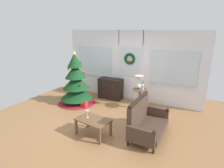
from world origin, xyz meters
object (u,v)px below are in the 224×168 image
Objects in this scene: side_table at (140,95)px; table_lamp at (139,80)px; christmas_tree at (76,85)px; gift_box at (84,104)px; coffee_table at (93,122)px; dresser_cabinet at (111,88)px; wine_glass at (87,112)px; flower_vase at (142,87)px; settee_sofa at (145,121)px.

table_lamp is at bearing 146.31° from side_table.
gift_box is at bearing -23.04° from christmas_tree.
side_table reaches higher than coffee_table.
christmas_tree is at bearing -165.54° from side_table.
wine_glass is at bearing -75.03° from dresser_cabinet.
coffee_table reaches higher than gift_box.
dresser_cabinet is 1.33× the size of side_table.
dresser_cabinet is 1.28m from gift_box.
table_lamp is (2.12, 0.60, 0.29)m from christmas_tree.
dresser_cabinet is 2.61× the size of flower_vase.
dresser_cabinet is at bearing 163.42° from table_lamp.
dresser_cabinet is 0.67× the size of settee_sofa.
gift_box is (0.47, -0.20, -0.58)m from christmas_tree.
christmas_tree is 2.13m from wine_glass.
settee_sofa is at bearing -68.00° from flower_vase.
gift_box is at bearing -155.94° from side_table.
settee_sofa is 1.46m from wine_glass.
dresser_cabinet is at bearing 104.97° from wine_glass.
side_table is 3.53× the size of wine_glass.
flower_vase is 2.13m from coffee_table.
wine_glass is at bearing -107.87° from side_table.
flower_vase is at bearing 73.66° from coffee_table.
coffee_table is at bearing -41.36° from christmas_tree.
christmas_tree reaches higher than gift_box.
table_lamp is 1.26× the size of flower_vase.
christmas_tree reaches higher than settee_sofa.
flower_vase is at bearing 69.06° from wine_glass.
christmas_tree is at bearing -167.57° from flower_vase.
christmas_tree is 3.00m from settee_sofa.
side_table is 1.56× the size of table_lamp.
gift_box is at bearing -108.57° from dresser_cabinet.
christmas_tree reaches higher than dresser_cabinet.
side_table is 1.96× the size of flower_vase.
settee_sofa is 1.98× the size of side_table.
flower_vase reaches higher than gift_box.
table_lamp is 2.23m from coffee_table.
gift_box is (-1.05, 1.28, -0.47)m from wine_glass.
wine_glass is at bearing -106.04° from table_lamp.
flower_vase is at bearing -30.96° from side_table.
dresser_cabinet reaches higher than gift_box.
settee_sofa is 1.30m from coffee_table.
settee_sofa is 1.60m from side_table.
flower_vase is at bearing -32.01° from table_lamp.
flower_vase is at bearing -18.50° from dresser_cabinet.
side_table reaches higher than gift_box.
christmas_tree reaches higher than wine_glass.
table_lamp is 2.26× the size of wine_glass.
side_table is (-0.66, 1.45, 0.11)m from settee_sofa.
christmas_tree is 4.27× the size of table_lamp.
dresser_cabinet is 1.38m from side_table.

